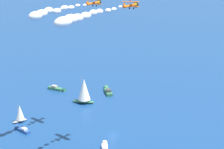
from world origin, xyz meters
TOP-DOWN VIEW (x-y plane):
  - ground_plane at (0.00, 0.00)m, footprint 2000.00×2000.00m
  - motorboat_near_centre at (-36.20, 7.16)m, footprint 6.67×7.14m
  - sailboat_far_port at (-9.79, 33.84)m, footprint 10.69×7.19m
  - sailboat_inshore at (-37.53, 16.04)m, footprint 6.62×4.99m
  - motorboat_offshore at (2.35, 45.97)m, footprint 3.65×10.70m
  - motorboat_outer_ring_b at (-22.11, 51.85)m, footprint 9.21×7.23m
  - motorboat_outer_ring_c at (-4.52, -11.58)m, footprint 2.93×8.71m
  - biplane_lead at (-6.67, 7.74)m, footprint 6.60×6.54m
  - smoke_trail_lead at (-23.67, -7.81)m, footprint 21.46×20.03m
  - biplane_wingman at (4.78, -9.42)m, footprint 6.60×6.54m
  - smoke_trail_wingman at (-14.50, -27.12)m, footprint 23.93×23.15m

SIDE VIEW (x-z plane):
  - ground_plane at x=0.00m, z-range 0.00..0.00m
  - motorboat_near_centre at x=-36.20m, z-range -0.52..1.74m
  - motorboat_outer_ring_c at x=-4.52m, z-range -0.57..1.91m
  - motorboat_outer_ring_b at x=-22.11m, z-range -0.63..2.11m
  - motorboat_offshore at x=2.35m, z-range -0.70..2.34m
  - sailboat_inshore at x=-37.53m, z-range -0.37..8.08m
  - sailboat_far_port at x=-9.79m, z-range -0.58..12.72m
  - smoke_trail_lead at x=-23.67m, z-range 48.95..52.79m
  - biplane_lead at x=-6.67m, z-range 49.36..52.99m
  - smoke_trail_wingman at x=-14.50m, z-range 50.85..54.71m
  - biplane_wingman at x=4.78m, z-range 51.39..55.02m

